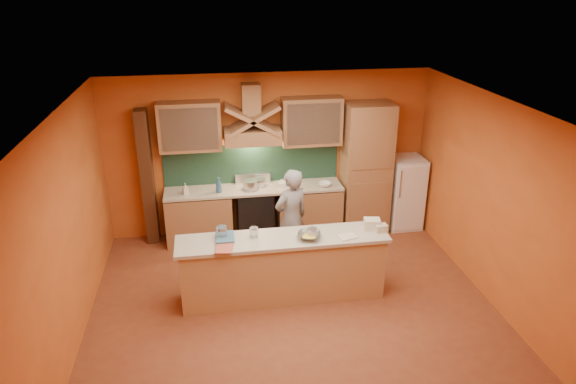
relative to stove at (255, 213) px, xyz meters
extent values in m
cube|color=brown|center=(0.30, -2.20, -0.45)|extent=(5.50, 5.00, 0.01)
cube|color=white|center=(0.30, -2.20, 2.35)|extent=(5.50, 5.00, 0.01)
cube|color=#C86127|center=(0.30, 0.30, 0.95)|extent=(5.50, 0.02, 2.80)
cube|color=#C86127|center=(0.30, -4.70, 0.95)|extent=(5.50, 0.02, 2.80)
cube|color=#C86127|center=(-2.45, -2.20, 0.95)|extent=(0.02, 5.00, 2.80)
cube|color=#C86127|center=(3.05, -2.20, 0.95)|extent=(0.02, 5.00, 2.80)
cube|color=#9E6E48|center=(-0.95, 0.00, -0.02)|extent=(1.10, 0.60, 0.86)
cube|color=#9E6E48|center=(0.95, 0.00, -0.02)|extent=(1.10, 0.60, 0.86)
cube|color=#B3AA97|center=(0.00, 0.00, 0.45)|extent=(3.00, 0.62, 0.04)
cube|color=black|center=(0.00, 0.00, 0.00)|extent=(0.60, 0.58, 0.90)
cube|color=#193729|center=(0.00, 0.28, 0.80)|extent=(3.00, 0.03, 0.70)
cube|color=#9E6E48|center=(0.00, 0.05, 1.37)|extent=(0.92, 0.50, 0.24)
cube|color=#9E6E48|center=(0.00, 0.15, 1.95)|extent=(0.30, 0.30, 0.50)
cube|color=#9E6E48|center=(-1.00, 0.12, 1.55)|extent=(1.00, 0.35, 0.80)
cube|color=#9E6E48|center=(1.00, 0.12, 1.55)|extent=(1.00, 0.35, 0.80)
cube|color=#9E6E48|center=(1.95, 0.00, 0.70)|extent=(0.80, 0.60, 2.30)
cube|color=white|center=(2.70, 0.00, 0.20)|extent=(0.58, 0.60, 1.30)
cube|color=#472816|center=(-1.75, 0.15, 0.70)|extent=(0.20, 0.30, 2.30)
cube|color=tan|center=(0.20, -1.90, -0.01)|extent=(2.80, 0.55, 0.88)
cube|color=#B3AA97|center=(0.20, -1.90, 0.47)|extent=(2.90, 0.62, 0.05)
imported|color=gray|center=(0.46, -1.03, 0.35)|extent=(0.69, 0.59, 1.60)
cylinder|color=#B3B3BA|center=(-0.06, -0.06, 0.53)|extent=(0.26, 0.26, 0.16)
cylinder|color=silver|center=(0.09, 0.05, 0.51)|extent=(0.21, 0.21, 0.13)
imported|color=beige|center=(-1.14, -0.09, 0.57)|extent=(0.11, 0.11, 0.19)
imported|color=#315D88|center=(-0.59, -0.10, 0.60)|extent=(0.14, 0.14, 0.26)
imported|color=silver|center=(1.19, -0.13, 0.50)|extent=(0.22, 0.22, 0.07)
cube|color=silver|center=(0.55, -0.06, 0.52)|extent=(0.32, 0.29, 0.09)
imported|color=#AE523E|center=(-0.72, -2.09, 0.51)|extent=(0.26, 0.33, 0.03)
imported|color=#39617F|center=(-0.70, -1.83, 0.53)|extent=(0.25, 0.34, 0.03)
cylinder|color=white|center=(-0.62, -1.80, 0.58)|extent=(0.17, 0.17, 0.18)
cylinder|color=white|center=(-0.18, -1.82, 0.57)|extent=(0.16, 0.16, 0.14)
cube|color=silver|center=(0.60, -1.93, 0.55)|extent=(0.14, 0.14, 0.10)
imported|color=silver|center=(0.55, -1.99, 0.53)|extent=(0.39, 0.39, 0.08)
cube|color=beige|center=(1.07, -2.03, 0.50)|extent=(0.28, 0.24, 0.02)
cube|color=beige|center=(1.48, -1.84, 0.57)|extent=(0.25, 0.21, 0.14)
cube|color=beige|center=(1.58, -1.93, 0.54)|extent=(0.17, 0.14, 0.10)
camera|label=1|loc=(-0.73, -8.02, 3.77)|focal=32.00mm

